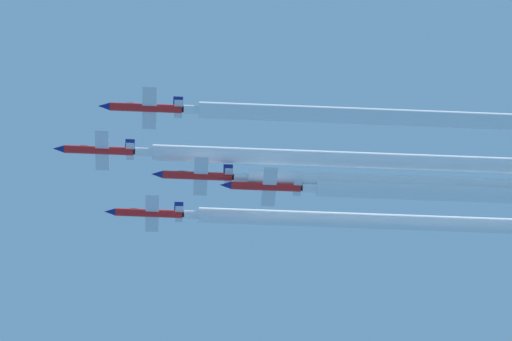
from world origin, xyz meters
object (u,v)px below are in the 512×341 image
Objects in this scene: jet_left_wingman at (144,108)px; jet_lead at (96,150)px; jet_slot at (195,175)px; jet_high_trail at (264,186)px; jet_right_wingman at (147,213)px.

jet_lead is at bearing 31.12° from jet_left_wingman.
jet_slot is 1.00× the size of jet_high_trail.
jet_slot is (-10.83, -7.22, -1.42)m from jet_right_wingman.
jet_lead is 13.98m from jet_right_wingman.
jet_slot is at bearing -32.26° from jet_left_wingman.
jet_right_wingman is at bearing 33.67° from jet_slot.
jet_left_wingman is at bearing 123.88° from jet_high_trail.
jet_high_trail is at bearing -122.44° from jet_right_wingman.
jet_left_wingman is at bearing 178.57° from jet_right_wingman.
jet_lead is at bearing 92.35° from jet_slot.
jet_left_wingman is at bearing -148.88° from jet_lead.
jet_left_wingman is 1.00× the size of jet_high_trail.
jet_lead reaches higher than jet_right_wingman.
jet_left_wingman is 1.00× the size of jet_right_wingman.
jet_left_wingman reaches higher than jet_right_wingman.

